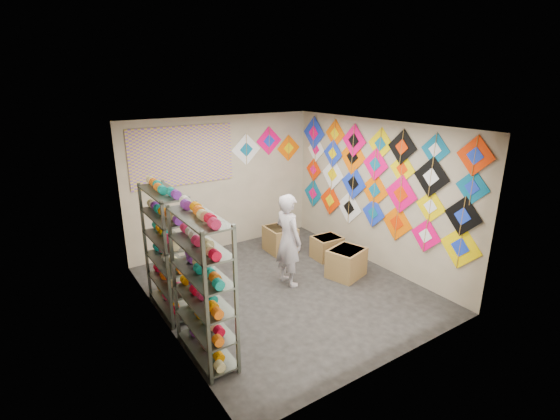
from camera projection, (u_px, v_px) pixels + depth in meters
ground at (285, 289)px, 6.82m from camera, size 4.50×4.50×0.00m
room_walls at (285, 195)px, 6.31m from camera, size 4.50×4.50×4.50m
shelf_rack_front at (203, 288)px, 4.92m from camera, size 0.40×1.10×1.90m
shelf_rack_back at (168, 252)px, 5.95m from camera, size 0.40×1.10×1.90m
string_spools at (183, 262)px, 5.41m from camera, size 0.12×2.36×0.12m
kite_wall_display at (374, 179)px, 7.37m from camera, size 0.06×4.34×2.07m
back_wall_kites at (267, 146)px, 8.52m from camera, size 1.67×0.02×0.80m
poster at (183, 156)px, 7.55m from camera, size 2.00×0.01×1.10m
shopkeeper at (288, 240)px, 6.78m from camera, size 0.63×0.45×1.60m
carton_a at (346, 263)px, 7.20m from camera, size 0.74×0.67×0.51m
carton_b at (327, 247)px, 7.95m from camera, size 0.55×0.46×0.44m
carton_c at (280, 239)px, 8.25m from camera, size 0.56×0.61×0.51m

